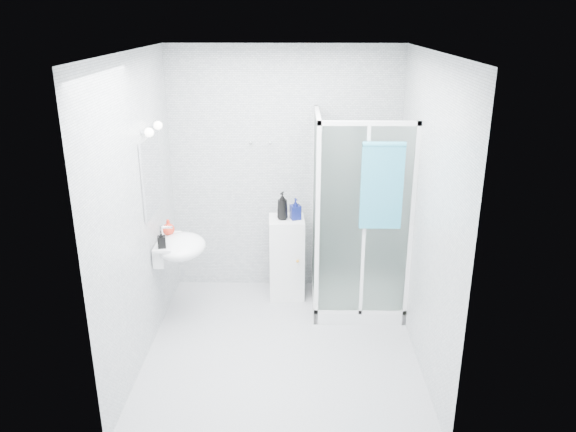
{
  "coord_description": "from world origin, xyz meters",
  "views": [
    {
      "loc": [
        0.13,
        -4.41,
        2.87
      ],
      "look_at": [
        0.05,
        0.35,
        1.15
      ],
      "focal_mm": 35.0,
      "sensor_mm": 36.0,
      "label": 1
    }
  ],
  "objects_px": {
    "shampoo_bottle_b": "(295,209)",
    "storage_cabinet": "(287,257)",
    "soap_dispenser_black": "(161,239)",
    "shampoo_bottle_a": "(282,206)",
    "shower_enclosure": "(350,268)",
    "wall_basin": "(179,247)",
    "hand_towel": "(382,184)",
    "soap_dispenser_orange": "(168,227)"
  },
  "relations": [
    {
      "from": "wall_basin",
      "to": "soap_dispenser_orange",
      "type": "xyz_separation_m",
      "value": [
        -0.12,
        0.15,
        0.14
      ]
    },
    {
      "from": "shampoo_bottle_b",
      "to": "soap_dispenser_black",
      "type": "xyz_separation_m",
      "value": [
        -1.21,
        -0.73,
        -0.05
      ]
    },
    {
      "from": "wall_basin",
      "to": "soap_dispenser_black",
      "type": "bearing_deg",
      "value": -123.1
    },
    {
      "from": "shampoo_bottle_a",
      "to": "soap_dispenser_black",
      "type": "bearing_deg",
      "value": -146.25
    },
    {
      "from": "storage_cabinet",
      "to": "hand_towel",
      "type": "distance_m",
      "value": 1.48
    },
    {
      "from": "wall_basin",
      "to": "shampoo_bottle_b",
      "type": "relative_size",
      "value": 2.54
    },
    {
      "from": "shampoo_bottle_a",
      "to": "shampoo_bottle_b",
      "type": "relative_size",
      "value": 1.32
    },
    {
      "from": "shampoo_bottle_b",
      "to": "wall_basin",
      "type": "bearing_deg",
      "value": -153.23
    },
    {
      "from": "storage_cabinet",
      "to": "soap_dispenser_orange",
      "type": "xyz_separation_m",
      "value": [
        -1.13,
        -0.42,
        0.5
      ]
    },
    {
      "from": "shampoo_bottle_a",
      "to": "soap_dispenser_black",
      "type": "distance_m",
      "value": 1.3
    },
    {
      "from": "hand_towel",
      "to": "soap_dispenser_orange",
      "type": "bearing_deg",
      "value": 173.12
    },
    {
      "from": "shower_enclosure",
      "to": "hand_towel",
      "type": "xyz_separation_m",
      "value": [
        0.21,
        -0.4,
        1.0
      ]
    },
    {
      "from": "shampoo_bottle_a",
      "to": "soap_dispenser_black",
      "type": "height_order",
      "value": "shampoo_bottle_a"
    },
    {
      "from": "soap_dispenser_orange",
      "to": "shower_enclosure",
      "type": "bearing_deg",
      "value": 5.19
    },
    {
      "from": "hand_towel",
      "to": "shampoo_bottle_b",
      "type": "bearing_deg",
      "value": 140.16
    },
    {
      "from": "hand_towel",
      "to": "soap_dispenser_orange",
      "type": "distance_m",
      "value": 2.07
    },
    {
      "from": "soap_dispenser_black",
      "to": "soap_dispenser_orange",
      "type": "bearing_deg",
      "value": 91.61
    },
    {
      "from": "hand_towel",
      "to": "shampoo_bottle_b",
      "type": "distance_m",
      "value": 1.1
    },
    {
      "from": "storage_cabinet",
      "to": "soap_dispenser_black",
      "type": "bearing_deg",
      "value": -149.67
    },
    {
      "from": "shampoo_bottle_b",
      "to": "storage_cabinet",
      "type": "bearing_deg",
      "value": 170.48
    },
    {
      "from": "shampoo_bottle_a",
      "to": "shampoo_bottle_b",
      "type": "xyz_separation_m",
      "value": [
        0.13,
        0.01,
        -0.03
      ]
    },
    {
      "from": "shampoo_bottle_a",
      "to": "shower_enclosure",
      "type": "bearing_deg",
      "value": -18.8
    },
    {
      "from": "shower_enclosure",
      "to": "shampoo_bottle_a",
      "type": "relative_size",
      "value": 6.89
    },
    {
      "from": "storage_cabinet",
      "to": "soap_dispenser_black",
      "type": "xyz_separation_m",
      "value": [
        -1.12,
        -0.74,
        0.5
      ]
    },
    {
      "from": "wall_basin",
      "to": "storage_cabinet",
      "type": "relative_size",
      "value": 0.64
    },
    {
      "from": "wall_basin",
      "to": "shampoo_bottle_a",
      "type": "height_order",
      "value": "shampoo_bottle_a"
    },
    {
      "from": "hand_towel",
      "to": "shampoo_bottle_a",
      "type": "height_order",
      "value": "hand_towel"
    },
    {
      "from": "hand_towel",
      "to": "wall_basin",
      "type": "bearing_deg",
      "value": 177.4
    },
    {
      "from": "wall_basin",
      "to": "soap_dispenser_black",
      "type": "relative_size",
      "value": 3.5
    },
    {
      "from": "shower_enclosure",
      "to": "hand_towel",
      "type": "relative_size",
      "value": 2.51
    },
    {
      "from": "hand_towel",
      "to": "soap_dispenser_orange",
      "type": "height_order",
      "value": "hand_towel"
    },
    {
      "from": "shower_enclosure",
      "to": "soap_dispenser_orange",
      "type": "height_order",
      "value": "shower_enclosure"
    },
    {
      "from": "hand_towel",
      "to": "shower_enclosure",
      "type": "bearing_deg",
      "value": 117.99
    },
    {
      "from": "soap_dispenser_black",
      "to": "hand_towel",
      "type": "bearing_deg",
      "value": 2.48
    },
    {
      "from": "hand_towel",
      "to": "shampoo_bottle_a",
      "type": "distance_m",
      "value": 1.18
    },
    {
      "from": "wall_basin",
      "to": "shampoo_bottle_b",
      "type": "height_order",
      "value": "shampoo_bottle_b"
    },
    {
      "from": "soap_dispenser_orange",
      "to": "shampoo_bottle_b",
      "type": "bearing_deg",
      "value": 18.15
    },
    {
      "from": "hand_towel",
      "to": "soap_dispenser_orange",
      "type": "relative_size",
      "value": 5.25
    },
    {
      "from": "shampoo_bottle_a",
      "to": "shampoo_bottle_b",
      "type": "bearing_deg",
      "value": 2.23
    },
    {
      "from": "hand_towel",
      "to": "soap_dispenser_black",
      "type": "xyz_separation_m",
      "value": [
        -1.98,
        -0.09,
        -0.51
      ]
    },
    {
      "from": "shampoo_bottle_b",
      "to": "shower_enclosure",
      "type": "bearing_deg",
      "value": -23.34
    },
    {
      "from": "shower_enclosure",
      "to": "wall_basin",
      "type": "xyz_separation_m",
      "value": [
        -1.66,
        -0.32,
        0.35
      ]
    }
  ]
}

